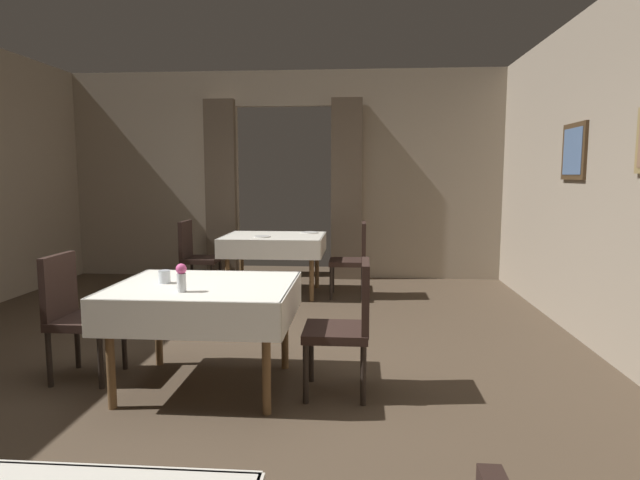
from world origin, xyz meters
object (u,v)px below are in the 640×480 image
(dining_table_mid, at_px, (205,296))
(chair_far_left, at_px, (195,253))
(chair_mid_right, at_px, (348,321))
(plate_far_a, at_px, (309,232))
(dining_table_far, at_px, (274,242))
(plate_far_b, at_px, (262,237))
(flower_vase_mid, at_px, (181,277))
(glass_mid_b, at_px, (164,277))
(chair_far_right, at_px, (354,256))
(chair_mid_left, at_px, (75,310))

(dining_table_mid, bearing_deg, chair_far_left, 108.87)
(chair_mid_right, relative_size, plate_far_a, 4.00)
(dining_table_far, distance_m, chair_mid_right, 3.24)
(chair_far_left, height_order, plate_far_b, chair_far_left)
(plate_far_a, bearing_deg, flower_vase_mid, -97.73)
(dining_table_mid, height_order, glass_mid_b, glass_mid_b)
(dining_table_far, relative_size, plate_far_a, 5.43)
(dining_table_mid, relative_size, glass_mid_b, 13.56)
(dining_table_far, height_order, plate_far_b, plate_far_b)
(chair_mid_right, bearing_deg, chair_far_right, 89.95)
(dining_table_mid, relative_size, chair_far_right, 1.35)
(chair_mid_left, distance_m, plate_far_b, 2.88)
(dining_table_mid, bearing_deg, plate_far_b, 92.41)
(flower_vase_mid, bearing_deg, chair_far_left, 106.27)
(chair_mid_left, bearing_deg, flower_vase_mid, -21.11)
(chair_far_left, xyz_separation_m, flower_vase_mid, (0.95, -3.24, 0.34))
(dining_table_far, xyz_separation_m, plate_far_b, (-0.12, -0.20, 0.10))
(chair_far_right, height_order, flower_vase_mid, flower_vase_mid)
(chair_mid_left, height_order, chair_far_right, same)
(chair_mid_right, height_order, chair_far_right, same)
(chair_mid_right, height_order, plate_far_a, chair_mid_right)
(dining_table_far, bearing_deg, chair_far_right, -5.82)
(plate_far_b, bearing_deg, plate_far_a, 43.58)
(chair_far_left, height_order, plate_far_a, chair_far_left)
(dining_table_mid, bearing_deg, plate_far_a, 82.86)
(flower_vase_mid, distance_m, glass_mid_b, 0.35)
(chair_mid_right, distance_m, plate_far_b, 3.09)
(flower_vase_mid, relative_size, plate_far_a, 0.81)
(dining_table_mid, xyz_separation_m, chair_mid_right, (1.01, -0.04, -0.15))
(chair_far_left, height_order, chair_far_right, same)
(chair_far_left, distance_m, flower_vase_mid, 3.40)
(plate_far_a, height_order, plate_far_b, same)
(chair_mid_left, bearing_deg, chair_far_left, 90.16)
(chair_far_left, bearing_deg, glass_mid_b, -76.21)
(chair_far_left, distance_m, plate_far_a, 1.50)
(dining_table_far, xyz_separation_m, chair_mid_left, (-1.01, -2.94, -0.15))
(dining_table_far, xyz_separation_m, glass_mid_b, (-0.28, -3.03, 0.14))
(flower_vase_mid, height_order, glass_mid_b, flower_vase_mid)
(chair_mid_right, bearing_deg, chair_mid_left, 176.22)
(chair_mid_left, xyz_separation_m, plate_far_a, (1.43, 3.24, 0.24))
(glass_mid_b, bearing_deg, dining_table_far, 84.64)
(chair_mid_left, bearing_deg, chair_mid_right, -3.78)
(chair_far_right, xyz_separation_m, flower_vase_mid, (-1.08, -3.19, 0.34))
(dining_table_far, bearing_deg, chair_mid_left, -108.94)
(chair_mid_left, bearing_deg, dining_table_far, 71.06)
(plate_far_b, bearing_deg, dining_table_mid, -87.59)
(glass_mid_b, bearing_deg, plate_far_b, 86.60)
(dining_table_far, height_order, chair_mid_right, chair_mid_right)
(chair_mid_right, xyz_separation_m, chair_far_left, (-2.03, 3.02, 0.00))
(chair_mid_right, distance_m, chair_mid_left, 2.02)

